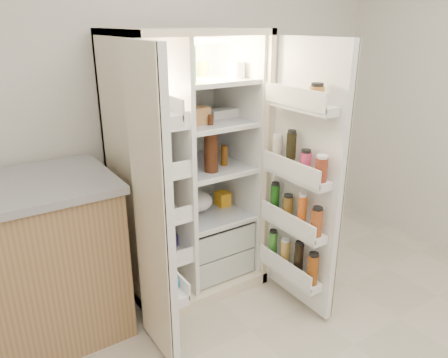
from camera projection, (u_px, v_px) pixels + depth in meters
wall_back at (164, 93)px, 3.08m from camera, size 4.00×0.02×2.70m
refrigerator at (186, 185)px, 3.01m from camera, size 0.92×0.70×1.80m
freezer_door at (154, 214)px, 2.22m from camera, size 0.15×0.40×1.72m
fridge_door at (304, 185)px, 2.66m from camera, size 0.17×0.58×1.72m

